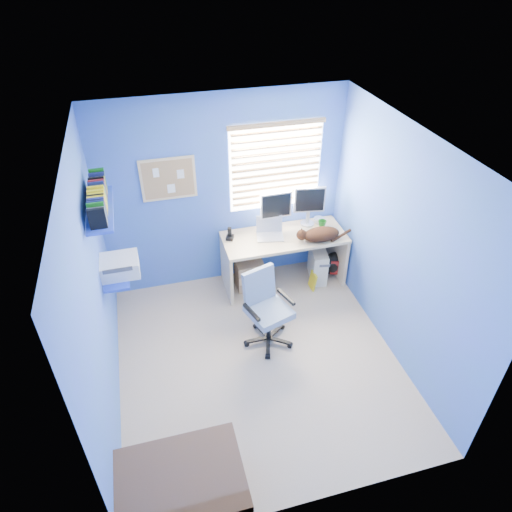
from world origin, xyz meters
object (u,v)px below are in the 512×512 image
object	(u,v)px
desk	(283,260)
cat	(321,234)
office_chair	(266,317)
laptop	(270,230)
tower_pc	(318,264)

from	to	relation	value
desk	cat	distance (m)	0.65
office_chair	desk	bearing A→B (deg)	62.14
laptop	cat	xyz separation A→B (m)	(0.59, -0.23, -0.03)
desk	tower_pc	size ratio (longest dim) A/B	3.47
desk	laptop	world-z (taller)	laptop
desk	cat	bearing A→B (deg)	-26.10
tower_pc	desk	bearing A→B (deg)	-172.66
desk	tower_pc	distance (m)	0.51
laptop	tower_pc	distance (m)	0.92
desk	laptop	size ratio (longest dim) A/B	4.73
tower_pc	office_chair	world-z (taller)	office_chair
laptop	office_chair	xyz separation A→B (m)	(-0.32, -0.98, -0.51)
desk	laptop	distance (m)	0.51
desk	office_chair	world-z (taller)	office_chair
laptop	office_chair	distance (m)	1.16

